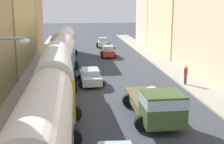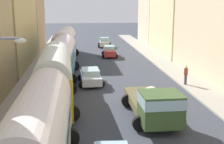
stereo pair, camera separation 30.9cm
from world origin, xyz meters
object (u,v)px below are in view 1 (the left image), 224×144
object	(u,v)px
parked_bus_0	(43,131)
parked_bus_2	(61,56)
parked_bus_1	(56,75)
cargo_truck_0	(156,103)
pedestrian_1	(186,74)
car_1	(103,42)
parked_bus_3	(64,43)
car_3	(90,76)
car_0	(108,51)

from	to	relation	value
parked_bus_0	parked_bus_2	size ratio (longest dim) A/B	0.90
parked_bus_1	cargo_truck_0	size ratio (longest dim) A/B	1.28
parked_bus_1	pedestrian_1	size ratio (longest dim) A/B	4.95
parked_bus_2	cargo_truck_0	size ratio (longest dim) A/B	1.39
parked_bus_2	car_1	distance (m)	21.25
parked_bus_1	parked_bus_2	xyz separation A→B (m)	(-0.00, 9.00, -0.22)
parked_bus_1	cargo_truck_0	xyz separation A→B (m)	(6.23, -3.45, -1.14)
parked_bus_0	car_1	distance (m)	38.83
parked_bus_1	parked_bus_2	size ratio (longest dim) A/B	0.92
parked_bus_2	car_1	size ratio (longest dim) A/B	2.52
parked_bus_0	parked_bus_1	world-z (taller)	parked_bus_1
parked_bus_3	pedestrian_1	size ratio (longest dim) A/B	5.51
parked_bus_0	parked_bus_2	xyz separation A→B (m)	(-0.00, 18.00, -0.01)
cargo_truck_0	car_1	xyz separation A→B (m)	(-0.23, 32.79, -0.43)
parked_bus_1	car_3	size ratio (longest dim) A/B	2.15
parked_bus_0	car_1	xyz separation A→B (m)	(6.00, 38.33, -1.37)
parked_bus_2	parked_bus_1	bearing A→B (deg)	-90.00
parked_bus_1	parked_bus_2	world-z (taller)	parked_bus_1
car_1	pedestrian_1	xyz separation A→B (m)	(5.06, -24.88, 0.27)
car_0	car_1	xyz separation A→B (m)	(0.14, 9.38, 0.01)
parked_bus_3	car_3	size ratio (longest dim) A/B	2.39
parked_bus_0	car_3	xyz separation A→B (m)	(2.70, 15.00, -1.42)
parked_bus_0	car_0	world-z (taller)	parked_bus_0
parked_bus_0	pedestrian_1	size ratio (longest dim) A/B	4.87
car_1	car_3	distance (m)	23.57
parked_bus_3	car_1	distance (m)	12.91
parked_bus_3	car_0	xyz separation A→B (m)	(5.86, 1.96, -1.47)
parked_bus_3	car_3	world-z (taller)	parked_bus_3
cargo_truck_0	parked_bus_1	bearing A→B (deg)	151.04
parked_bus_1	car_0	xyz separation A→B (m)	(5.86, 19.96, -1.59)
pedestrian_1	parked_bus_2	bearing A→B (deg)	157.64
parked_bus_3	cargo_truck_0	xyz separation A→B (m)	(6.23, -21.45, -1.02)
parked_bus_0	car_1	size ratio (longest dim) A/B	2.28
car_3	parked_bus_1	bearing A→B (deg)	-114.28
parked_bus_2	car_3	distance (m)	4.28
parked_bus_0	car_0	bearing A→B (deg)	78.57
parked_bus_2	parked_bus_3	size ratio (longest dim) A/B	0.98
parked_bus_2	cargo_truck_0	bearing A→B (deg)	-63.40
parked_bus_1	car_3	world-z (taller)	parked_bus_1
cargo_truck_0	car_3	bearing A→B (deg)	110.49
parked_bus_3	parked_bus_1	bearing A→B (deg)	-90.00
parked_bus_1	car_0	world-z (taller)	parked_bus_1
car_3	pedestrian_1	world-z (taller)	pedestrian_1
parked_bus_3	car_1	world-z (taller)	parked_bus_3
parked_bus_0	pedestrian_1	bearing A→B (deg)	50.57
car_0	car_3	world-z (taller)	car_0
parked_bus_0	parked_bus_1	bearing A→B (deg)	90.00
parked_bus_2	car_0	size ratio (longest dim) A/B	2.42
parked_bus_2	cargo_truck_0	distance (m)	13.96
parked_bus_0	parked_bus_3	world-z (taller)	parked_bus_3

